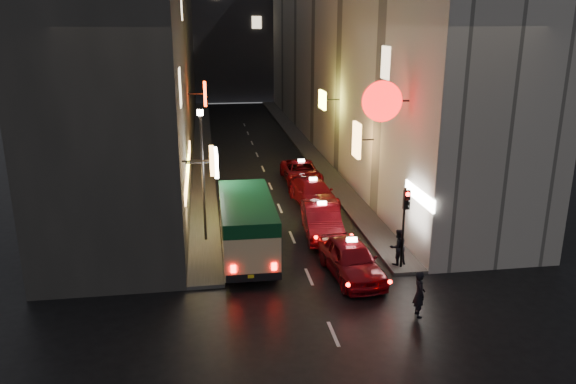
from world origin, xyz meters
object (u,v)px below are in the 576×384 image
taxi_near (351,256)px  pedestrian_crossing (420,291)px  minibus (247,221)px  traffic_light (405,211)px  lamp_post (203,167)px

taxi_near → pedestrian_crossing: bearing=-65.9°
taxi_near → pedestrian_crossing: (1.58, -3.52, 0.07)m
minibus → pedestrian_crossing: minibus is taller
traffic_light → lamp_post: lamp_post is taller
traffic_light → lamp_post: 9.42m
traffic_light → minibus: bearing=159.8°
minibus → traffic_light: traffic_light is taller
pedestrian_crossing → lamp_post: 11.46m
taxi_near → lamp_post: size_ratio=0.94×
minibus → pedestrian_crossing: bearing=-46.8°
minibus → traffic_light: bearing=-20.2°
minibus → pedestrian_crossing: (5.67, -6.03, -0.77)m
taxi_near → pedestrian_crossing: taxi_near is taller
pedestrian_crossing → lamp_post: bearing=45.1°
taxi_near → minibus: bearing=148.5°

